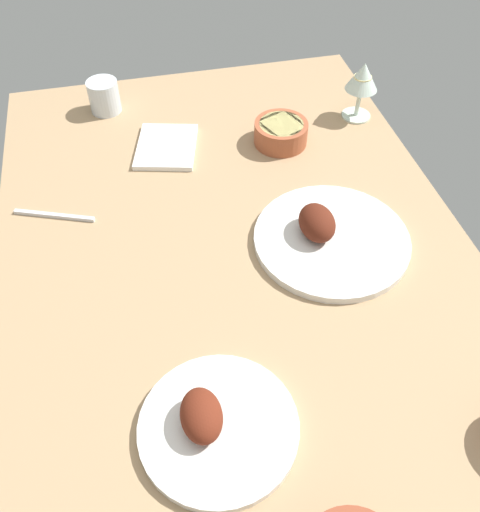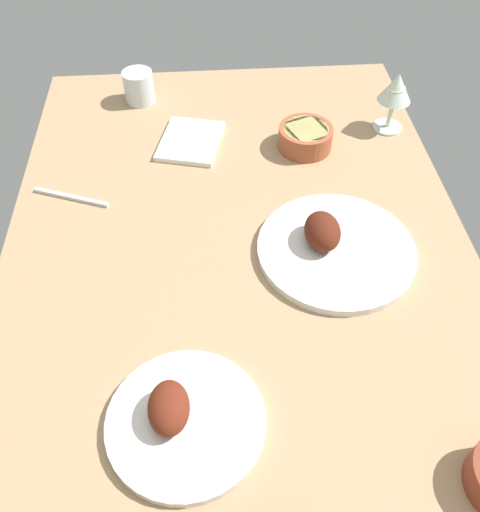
{
  "view_description": "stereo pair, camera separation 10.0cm",
  "coord_description": "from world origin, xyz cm",
  "px_view_note": "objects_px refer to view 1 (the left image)",
  "views": [
    {
      "loc": [
        64.83,
        -14.92,
        80.36
      ],
      "look_at": [
        0.0,
        0.0,
        6.0
      ],
      "focal_mm": 38.13,
      "sensor_mm": 36.0,
      "label": 1
    },
    {
      "loc": [
        66.33,
        -5.07,
        80.36
      ],
      "look_at": [
        0.0,
        0.0,
        6.0
      ],
      "focal_mm": 38.13,
      "sensor_mm": 36.0,
      "label": 2
    }
  ],
  "objects_px": {
    "fork_loose": "(54,215)",
    "bowl_potatoes": "(281,132)",
    "plate_near_viewer": "(215,425)",
    "plate_center_main": "(329,236)",
    "wine_glass": "(362,80)",
    "folded_napkin": "(167,147)",
    "water_tumbler": "(104,96)"
  },
  "relations": [
    {
      "from": "bowl_potatoes",
      "to": "folded_napkin",
      "type": "relative_size",
      "value": 0.75
    },
    {
      "from": "wine_glass",
      "to": "folded_napkin",
      "type": "relative_size",
      "value": 0.86
    },
    {
      "from": "wine_glass",
      "to": "fork_loose",
      "type": "distance_m",
      "value": 0.75
    },
    {
      "from": "plate_center_main",
      "to": "plate_near_viewer",
      "type": "relative_size",
      "value": 1.27
    },
    {
      "from": "wine_glass",
      "to": "bowl_potatoes",
      "type": "bearing_deg",
      "value": -73.98
    },
    {
      "from": "bowl_potatoes",
      "to": "wine_glass",
      "type": "height_order",
      "value": "wine_glass"
    },
    {
      "from": "fork_loose",
      "to": "bowl_potatoes",
      "type": "bearing_deg",
      "value": 36.3
    },
    {
      "from": "wine_glass",
      "to": "water_tumbler",
      "type": "distance_m",
      "value": 0.62
    },
    {
      "from": "folded_napkin",
      "to": "bowl_potatoes",
      "type": "bearing_deg",
      "value": 82.42
    },
    {
      "from": "bowl_potatoes",
      "to": "water_tumbler",
      "type": "relative_size",
      "value": 1.56
    },
    {
      "from": "plate_near_viewer",
      "to": "folded_napkin",
      "type": "distance_m",
      "value": 0.68
    },
    {
      "from": "plate_center_main",
      "to": "plate_near_viewer",
      "type": "height_order",
      "value": "plate_center_main"
    },
    {
      "from": "bowl_potatoes",
      "to": "folded_napkin",
      "type": "xyz_separation_m",
      "value": [
        -0.03,
        -0.26,
        -0.02
      ]
    },
    {
      "from": "plate_center_main",
      "to": "folded_napkin",
      "type": "xyz_separation_m",
      "value": [
        -0.36,
        -0.26,
        -0.01
      ]
    },
    {
      "from": "plate_near_viewer",
      "to": "fork_loose",
      "type": "distance_m",
      "value": 0.56
    },
    {
      "from": "plate_near_viewer",
      "to": "folded_napkin",
      "type": "xyz_separation_m",
      "value": [
        -0.68,
        0.02,
        -0.01
      ]
    },
    {
      "from": "bowl_potatoes",
      "to": "water_tumbler",
      "type": "xyz_separation_m",
      "value": [
        -0.22,
        -0.38,
        0.01
      ]
    },
    {
      "from": "water_tumbler",
      "to": "folded_napkin",
      "type": "bearing_deg",
      "value": 33.23
    },
    {
      "from": "bowl_potatoes",
      "to": "fork_loose",
      "type": "relative_size",
      "value": 0.73
    },
    {
      "from": "plate_center_main",
      "to": "folded_napkin",
      "type": "relative_size",
      "value": 1.84
    },
    {
      "from": "plate_near_viewer",
      "to": "bowl_potatoes",
      "type": "xyz_separation_m",
      "value": [
        -0.65,
        0.28,
        0.01
      ]
    },
    {
      "from": "bowl_potatoes",
      "to": "folded_napkin",
      "type": "distance_m",
      "value": 0.26
    },
    {
      "from": "wine_glass",
      "to": "folded_napkin",
      "type": "bearing_deg",
      "value": -86.89
    },
    {
      "from": "wine_glass",
      "to": "folded_napkin",
      "type": "distance_m",
      "value": 0.48
    },
    {
      "from": "water_tumbler",
      "to": "folded_napkin",
      "type": "xyz_separation_m",
      "value": [
        0.19,
        0.12,
        -0.03
      ]
    },
    {
      "from": "plate_near_viewer",
      "to": "folded_napkin",
      "type": "relative_size",
      "value": 1.45
    },
    {
      "from": "bowl_potatoes",
      "to": "wine_glass",
      "type": "bearing_deg",
      "value": 106.02
    },
    {
      "from": "plate_center_main",
      "to": "bowl_potatoes",
      "type": "distance_m",
      "value": 0.33
    },
    {
      "from": "plate_near_viewer",
      "to": "wine_glass",
      "type": "xyz_separation_m",
      "value": [
        -0.71,
        0.49,
        0.08
      ]
    },
    {
      "from": "plate_near_viewer",
      "to": "fork_loose",
      "type": "bearing_deg",
      "value": -155.96
    },
    {
      "from": "folded_napkin",
      "to": "plate_near_viewer",
      "type": "bearing_deg",
      "value": -1.9
    },
    {
      "from": "wine_glass",
      "to": "plate_near_viewer",
      "type": "bearing_deg",
      "value": -34.75
    }
  ]
}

